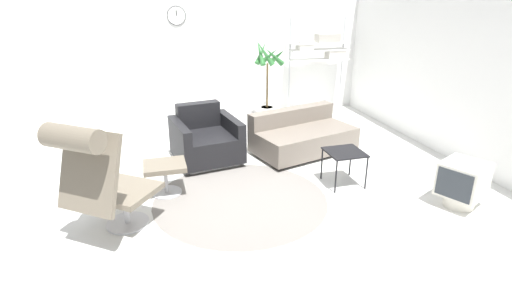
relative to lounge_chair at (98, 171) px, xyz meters
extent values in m
plane|color=silver|center=(1.53, 0.80, -0.74)|extent=(12.00, 12.00, 0.00)
cube|color=white|center=(1.53, 3.94, 0.66)|extent=(12.00, 0.06, 2.80)
cylinder|color=black|center=(1.13, 3.90, 1.16)|extent=(0.33, 0.01, 0.33)
cylinder|color=white|center=(1.13, 3.90, 1.16)|extent=(0.31, 0.02, 0.31)
cube|color=black|center=(1.13, 3.89, 1.21)|extent=(0.01, 0.01, 0.09)
cube|color=white|center=(4.73, 0.80, 0.66)|extent=(0.06, 12.00, 2.80)
cylinder|color=slate|center=(1.45, 0.44, -0.74)|extent=(2.04, 2.04, 0.01)
cylinder|color=#BCBCC1|center=(0.18, 0.24, -0.73)|extent=(0.62, 0.62, 0.02)
cylinder|color=#BCBCC1|center=(0.18, 0.24, -0.56)|extent=(0.06, 0.06, 0.33)
cube|color=#6B6051|center=(0.18, 0.24, -0.36)|extent=(0.83, 0.82, 0.06)
cube|color=#6B6051|center=(-0.06, -0.08, 0.04)|extent=(0.66, 0.60, 0.74)
cylinder|color=#6B6051|center=(-0.13, -0.18, 0.40)|extent=(0.57, 0.50, 0.21)
cylinder|color=#BCBCC1|center=(0.62, 0.83, -0.73)|extent=(0.36, 0.36, 0.02)
cylinder|color=#BCBCC1|center=(0.62, 0.83, -0.56)|extent=(0.05, 0.05, 0.31)
cube|color=#6B6051|center=(0.62, 0.83, -0.38)|extent=(0.49, 0.42, 0.06)
cube|color=silver|center=(1.25, 1.69, -0.71)|extent=(0.82, 0.83, 0.06)
cube|color=black|center=(1.25, 1.69, -0.50)|extent=(0.76, 0.97, 0.36)
cube|color=black|center=(1.20, 2.04, -0.14)|extent=(0.65, 0.28, 0.36)
cube|color=black|center=(1.62, 1.75, -0.40)|extent=(0.26, 0.90, 0.56)
cube|color=black|center=(0.88, 1.63, -0.40)|extent=(0.26, 0.90, 0.56)
cube|color=black|center=(2.71, 1.61, -0.72)|extent=(1.47, 1.04, 0.05)
cube|color=#70665B|center=(2.71, 1.61, -0.52)|extent=(1.65, 1.20, 0.33)
cube|color=#70665B|center=(2.62, 1.92, -0.24)|extent=(1.48, 0.59, 0.24)
cube|color=black|center=(2.80, 0.50, -0.31)|extent=(0.45, 0.45, 0.02)
cylinder|color=black|center=(2.59, 0.30, -0.53)|extent=(0.02, 0.02, 0.42)
cylinder|color=black|center=(3.00, 0.30, -0.53)|extent=(0.02, 0.02, 0.42)
cylinder|color=black|center=(2.59, 0.71, -0.53)|extent=(0.02, 0.02, 0.42)
cylinder|color=black|center=(3.00, 0.71, -0.53)|extent=(0.02, 0.02, 0.42)
cylinder|color=beige|center=(3.81, -0.36, -0.67)|extent=(0.33, 0.33, 0.15)
cube|color=beige|center=(3.81, -0.36, -0.40)|extent=(0.60, 0.59, 0.38)
cube|color=#282D33|center=(3.60, -0.47, -0.40)|extent=(0.17, 0.34, 0.32)
cylinder|color=silver|center=(2.66, 3.35, -0.61)|extent=(0.25, 0.25, 0.26)
cylinder|color=#382819|center=(2.66, 3.35, -0.49)|extent=(0.23, 0.23, 0.02)
cylinder|color=brown|center=(2.66, 3.35, -0.07)|extent=(0.04, 0.04, 0.82)
cone|color=#2D6B33|center=(2.87, 3.38, 0.46)|extent=(0.18, 0.48, 0.33)
cone|color=#2D6B33|center=(2.73, 3.46, 0.46)|extent=(0.33, 0.26, 0.31)
cone|color=#2D6B33|center=(2.57, 3.45, 0.51)|extent=(0.33, 0.30, 0.40)
cone|color=#2D6B33|center=(2.52, 3.33, 0.53)|extent=(0.13, 0.37, 0.44)
cone|color=#2D6B33|center=(2.57, 3.23, 0.54)|extent=(0.36, 0.30, 0.46)
cone|color=#2D6B33|center=(2.72, 3.17, 0.49)|extent=(0.44, 0.25, 0.37)
cylinder|color=#BCBCC1|center=(3.23, 3.73, 0.18)|extent=(0.03, 0.03, 1.84)
cylinder|color=#BCBCC1|center=(4.35, 3.73, 0.18)|extent=(0.03, 0.03, 1.84)
cube|color=white|center=(3.79, 3.61, 0.32)|extent=(1.18, 0.28, 0.02)
cube|color=white|center=(3.79, 3.61, 0.51)|extent=(1.18, 0.28, 0.02)
cube|color=white|center=(3.79, 3.61, 0.64)|extent=(1.18, 0.28, 0.02)
cube|color=beige|center=(4.12, 3.60, 0.42)|extent=(0.36, 0.24, 0.17)
cube|color=silver|center=(3.47, 3.60, 0.61)|extent=(0.29, 0.24, 0.18)
cube|color=#B7B2A8|center=(3.94, 3.60, 0.73)|extent=(0.45, 0.24, 0.16)
camera|label=1|loc=(0.52, -3.62, 1.54)|focal=28.00mm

